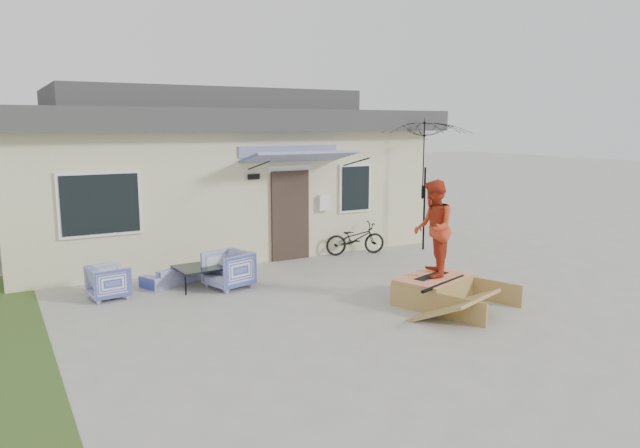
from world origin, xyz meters
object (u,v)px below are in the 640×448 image
coffee_table (199,277)px  patio_umbrella (425,181)px  skater (433,227)px  loveseat (173,272)px  skateboard (432,275)px  armchair_right (228,268)px  bicycle (355,235)px  armchair_left (108,280)px  skate_ramp (433,289)px

coffee_table → patio_umbrella: bearing=6.0°
skater → loveseat: bearing=-97.4°
coffee_table → skateboard: size_ratio=1.02×
loveseat → skateboard: skateboard is taller
loveseat → armchair_right: bearing=113.0°
coffee_table → skateboard: skateboard is taller
skater → coffee_table: bearing=-95.7°
patio_umbrella → skater: size_ratio=1.63×
coffee_table → bicycle: bicycle is taller
armchair_left → skater: size_ratio=0.40×
loveseat → skate_ramp: 5.13m
patio_umbrella → skateboard: bearing=-127.4°
coffee_table → patio_umbrella: 6.34m
armchair_right → coffee_table: 0.62m
loveseat → bicycle: bicycle is taller
loveseat → armchair_left: (-1.30, -0.41, 0.09)m
coffee_table → skate_ramp: size_ratio=0.46×
coffee_table → skater: 4.62m
bicycle → skate_ramp: bicycle is taller
loveseat → patio_umbrella: bearing=157.2°
armchair_left → skateboard: size_ratio=0.83×
coffee_table → armchair_left: bearing=176.3°
armchair_left → patio_umbrella: (7.79, 0.54, 1.41)m
skateboard → patio_umbrella: bearing=35.5°
skate_ramp → loveseat: bearing=118.0°
bicycle → skate_ramp: (-0.90, -3.99, -0.25)m
armchair_left → bicycle: bicycle is taller
patio_umbrella → skate_ramp: bearing=-127.0°
skate_ramp → bicycle: bearing=58.3°
armchair_right → patio_umbrella: (5.61, 0.94, 1.35)m
armchair_left → bicycle: (5.96, 0.91, 0.14)m
coffee_table → skateboard: (3.38, -2.93, 0.27)m
skate_ramp → skateboard: bearing=90.0°
skate_ramp → patio_umbrella: bearing=34.0°
patio_umbrella → skate_ramp: 4.78m
coffee_table → loveseat: bearing=125.0°
bicycle → patio_umbrella: size_ratio=0.53×
patio_umbrella → skateboard: size_ratio=3.41×
skate_ramp → armchair_right: bearing=118.1°
coffee_table → patio_umbrella: size_ratio=0.30×
skate_ramp → coffee_table: bearing=119.7°
patio_umbrella → skate_ramp: patio_umbrella is taller
loveseat → armchair_right: (0.87, -0.81, 0.15)m
armchair_right → skater: bearing=30.9°
loveseat → armchair_right: armchair_right is taller
loveseat → armchair_left: size_ratio=1.88×
armchair_left → loveseat: bearing=-79.4°
coffee_table → skate_ramp: 4.51m
armchair_right → bicycle: (3.79, 1.31, 0.08)m
bicycle → skater: skater is taller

